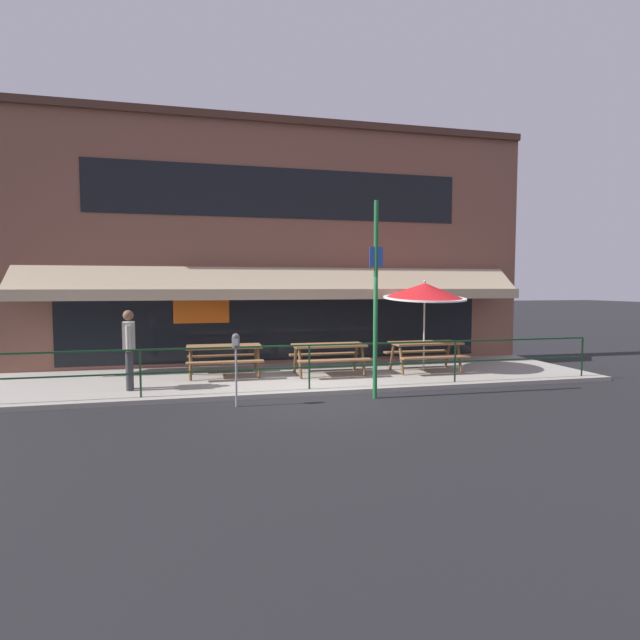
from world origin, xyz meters
The scene contains 11 objects.
ground_plane centered at (0.00, 0.00, 0.00)m, with size 120.00×120.00×0.00m, color black.
patio_deck centered at (0.00, 2.00, 0.05)m, with size 15.00×4.00×0.10m, color #9E998E.
restaurant_building centered at (0.00, 4.22, 3.50)m, with size 15.00×1.60×7.05m.
patio_railing centered at (0.00, 0.30, 0.80)m, with size 13.84×0.04×0.97m.
picnic_table_left centered at (-1.72, 2.25, 0.71)m, with size 1.80×1.42×0.76m.
picnic_table_centre centered at (0.85, 1.93, 0.71)m, with size 1.80×1.42×0.76m.
picnic_table_right centered at (3.42, 1.82, 0.71)m, with size 1.80×1.42×0.76m.
patio_umbrella_right centered at (3.42, 1.92, 2.18)m, with size 2.14×2.14×2.38m.
pedestrian_walking centered at (-3.76, 1.12, 1.06)m, with size 0.27×0.62×1.71m.
parking_meter_near centered at (-1.61, -0.54, 1.15)m, with size 0.15×0.16×1.42m.
street_sign_pole centered at (1.23, -0.45, 2.08)m, with size 0.28×0.09×4.05m.
Camera 1 is at (-2.22, -10.11, 2.32)m, focal length 28.00 mm.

